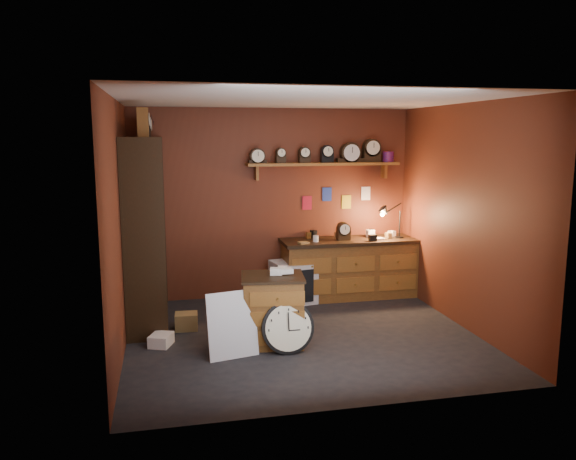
% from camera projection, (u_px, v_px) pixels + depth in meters
% --- Properties ---
extents(floor, '(4.00, 4.00, 0.00)m').
position_uv_depth(floor, '(303.00, 336.00, 6.55)').
color(floor, black).
rests_on(floor, ground).
extents(room_shell, '(4.02, 3.62, 2.71)m').
position_uv_depth(room_shell, '(305.00, 188.00, 6.38)').
color(room_shell, maroon).
rests_on(room_shell, ground).
extents(shelving_unit, '(0.47, 1.60, 2.58)m').
position_uv_depth(shelving_unit, '(143.00, 223.00, 6.92)').
color(shelving_unit, black).
rests_on(shelving_unit, ground).
extents(workbench, '(1.96, 0.66, 1.36)m').
position_uv_depth(workbench, '(349.00, 265.00, 8.12)').
color(workbench, brown).
rests_on(workbench, ground).
extents(low_cabinet, '(0.76, 0.67, 0.88)m').
position_uv_depth(low_cabinet, '(273.00, 307.00, 6.26)').
color(low_cabinet, brown).
rests_on(low_cabinet, ground).
extents(big_round_clock, '(0.57, 0.18, 0.57)m').
position_uv_depth(big_round_clock, '(288.00, 328.00, 6.02)').
color(big_round_clock, black).
rests_on(big_round_clock, ground).
extents(white_panel, '(0.56, 0.26, 0.71)m').
position_uv_depth(white_panel, '(233.00, 356.00, 5.95)').
color(white_panel, silver).
rests_on(white_panel, ground).
extents(mini_fridge, '(0.64, 0.66, 0.57)m').
position_uv_depth(mini_fridge, '(293.00, 282.00, 7.89)').
color(mini_fridge, silver).
rests_on(mini_fridge, ground).
extents(floor_box_a, '(0.28, 0.25, 0.15)m').
position_uv_depth(floor_box_a, '(254.00, 339.00, 6.25)').
color(floor_box_a, olive).
rests_on(floor_box_a, ground).
extents(floor_box_b, '(0.30, 0.32, 0.13)m').
position_uv_depth(floor_box_b, '(161.00, 340.00, 6.25)').
color(floor_box_b, white).
rests_on(floor_box_b, ground).
extents(floor_box_c, '(0.28, 0.24, 0.20)m').
position_uv_depth(floor_box_c, '(186.00, 321.00, 6.77)').
color(floor_box_c, olive).
rests_on(floor_box_c, ground).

